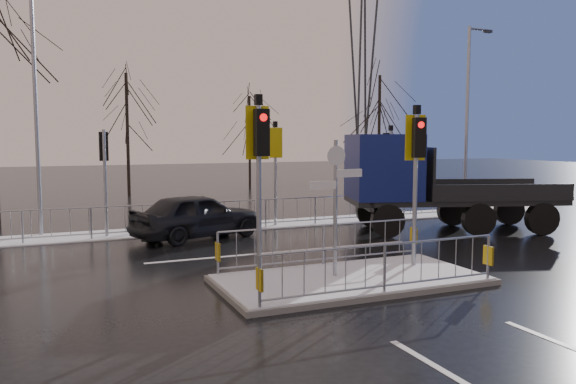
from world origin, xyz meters
name	(u,v)px	position (x,y,z in m)	size (l,w,h in m)	color
ground	(351,283)	(0.00, 0.00, 0.00)	(120.00, 120.00, 0.00)	black
snow_verge	(234,227)	(0.00, 8.60, 0.02)	(30.00, 2.00, 0.04)	white
lane_markings	(358,286)	(0.00, -0.33, 0.00)	(8.00, 11.38, 0.01)	silver
traffic_island	(350,266)	(-0.01, 0.01, 0.39)	(6.00, 3.04, 4.15)	slate
far_kerb_fixtures	(246,201)	(0.29, 8.09, 1.02)	(18.00, 0.65, 3.83)	#8F949C
car_far_lane	(198,215)	(-1.78, 6.95, 0.74)	(1.76, 4.37, 1.49)	black
flatbed_truck	(412,180)	(5.46, 5.36, 1.80)	(7.76, 4.80, 3.38)	black
tree_far_a	(127,110)	(-2.00, 22.00, 4.82)	(3.75, 3.75, 7.08)	black
tree_far_b	(250,124)	(6.00, 24.00, 4.18)	(3.25, 3.25, 6.14)	black
tree_far_c	(379,109)	(14.00, 21.00, 5.15)	(4.00, 4.00, 7.55)	black
street_lamp_right	(468,112)	(10.57, 8.50, 4.39)	(1.25, 0.18, 8.00)	#8F949C
street_lamp_left	(38,100)	(-6.43, 9.50, 4.49)	(1.25, 0.18, 8.20)	#8F949C
pylon_wires	(351,42)	(16.88, 30.00, 11.03)	(70.00, 2.38, 19.97)	#2D3033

